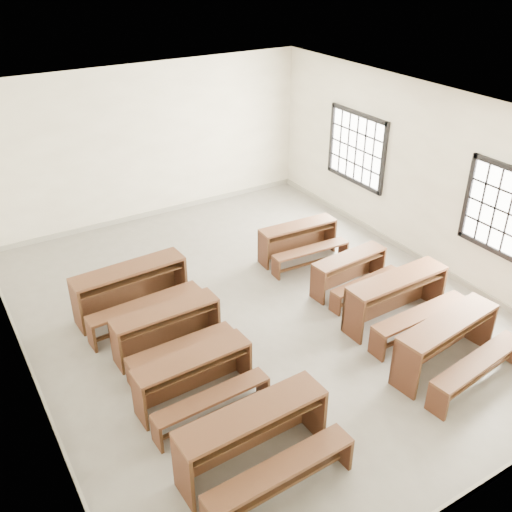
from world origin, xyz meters
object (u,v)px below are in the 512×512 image
desk_set_0 (255,437)px  desk_set_3 (132,288)px  desk_set_2 (168,328)px  desk_set_6 (351,270)px  desk_set_7 (299,239)px  desk_set_1 (195,376)px  desk_set_5 (398,297)px  desk_set_4 (449,342)px

desk_set_0 → desk_set_3: 3.63m
desk_set_2 → desk_set_6: size_ratio=1.08×
desk_set_7 → desk_set_2: bearing=-155.1°
desk_set_0 → desk_set_7: size_ratio=1.18×
desk_set_1 → desk_set_2: desk_set_2 is taller
desk_set_5 → desk_set_3: bearing=144.0°
desk_set_1 → desk_set_3: 2.32m
desk_set_3 → desk_set_6: bearing=-23.0°
desk_set_3 → desk_set_4: bearing=-50.5°
desk_set_2 → desk_set_5: 3.54m
desk_set_1 → desk_set_4: size_ratio=0.86×
desk_set_3 → desk_set_2: bearing=-88.5°
desk_set_5 → desk_set_4: bearing=-100.4°
desk_set_2 → desk_set_3: (-0.09, 1.20, 0.06)m
desk_set_3 → desk_set_4: size_ratio=1.01×
desk_set_3 → desk_set_5: size_ratio=1.04×
desk_set_6 → desk_set_2: bearing=174.7°
desk_set_4 → desk_set_7: desk_set_4 is taller
desk_set_3 → desk_set_7: (3.29, 0.10, -0.08)m
desk_set_5 → desk_set_7: bearing=91.8°
desk_set_0 → desk_set_4: desk_set_0 is taller
desk_set_4 → desk_set_6: size_ratio=1.25×
desk_set_0 → desk_set_7: bearing=47.4°
desk_set_0 → desk_set_6: desk_set_0 is taller
desk_set_0 → desk_set_2: bearing=87.9°
desk_set_0 → desk_set_1: size_ratio=1.14×
desk_set_2 → desk_set_3: desk_set_3 is taller
desk_set_0 → desk_set_1: 1.31m
desk_set_7 → desk_set_3: bearing=-175.4°
desk_set_1 → desk_set_4: (3.26, -1.23, 0.05)m
desk_set_0 → desk_set_6: (3.33, 2.38, -0.10)m
desk_set_3 → desk_set_5: 4.17m
desk_set_0 → desk_set_3: desk_set_3 is taller
desk_set_2 → desk_set_3: size_ratio=0.86×
desk_set_2 → desk_set_6: 3.32m
desk_set_4 → desk_set_6: 2.31m
desk_set_1 → desk_set_2: size_ratio=1.00×
desk_set_0 → desk_set_2: size_ratio=1.14×
desk_set_5 → desk_set_7: desk_set_5 is taller
desk_set_7 → desk_set_0: bearing=-127.9°
desk_set_5 → desk_set_6: size_ratio=1.22×
desk_set_3 → desk_set_6: desk_set_3 is taller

